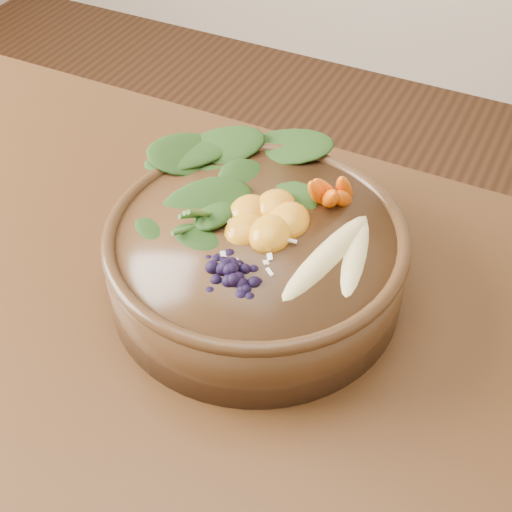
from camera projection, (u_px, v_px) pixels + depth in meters
dining_table at (137, 399)px, 0.83m from camera, size 1.60×0.90×0.75m
stoneware_bowl at (256, 262)px, 0.80m from camera, size 0.34×0.34×0.09m
kale_heap at (240, 168)px, 0.81m from camera, size 0.22×0.20×0.05m
carrot_cluster at (339, 167)px, 0.78m from camera, size 0.07×0.07×0.09m
banana_halves at (342, 244)px, 0.73m from camera, size 0.09×0.19×0.03m
mandarin_cluster at (266, 209)px, 0.77m from camera, size 0.10×0.11×0.04m
blueberry_pile at (231, 259)px, 0.71m from camera, size 0.16×0.12×0.05m
coconut_flakes at (249, 243)px, 0.75m from camera, size 0.11×0.08×0.01m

